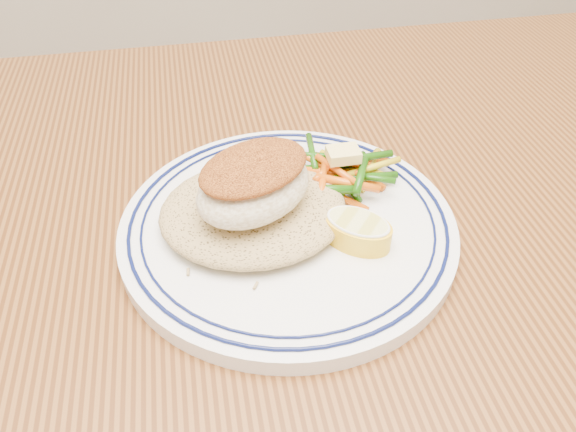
# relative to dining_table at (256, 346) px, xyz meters

# --- Properties ---
(dining_table) EXTENTS (1.50, 0.90, 0.75)m
(dining_table) POSITION_rel_dining_table_xyz_m (0.00, 0.00, 0.00)
(dining_table) COLOR #4A260E
(dining_table) RESTS_ON ground
(plate) EXTENTS (0.28, 0.28, 0.02)m
(plate) POSITION_rel_dining_table_xyz_m (0.04, 0.04, 0.11)
(plate) COLOR white
(plate) RESTS_ON dining_table
(rice_pilaf) EXTENTS (0.16, 0.14, 0.03)m
(rice_pilaf) POSITION_rel_dining_table_xyz_m (0.01, 0.04, 0.13)
(rice_pilaf) COLOR #A28651
(rice_pilaf) RESTS_ON plate
(fish_fillet) EXTENTS (0.12, 0.11, 0.05)m
(fish_fillet) POSITION_rel_dining_table_xyz_m (0.01, 0.03, 0.16)
(fish_fillet) COLOR beige
(fish_fillet) RESTS_ON rice_pilaf
(vegetable_pile) EXTENTS (0.11, 0.10, 0.03)m
(vegetable_pile) POSITION_rel_dining_table_xyz_m (0.09, 0.08, 0.13)
(vegetable_pile) COLOR gold
(vegetable_pile) RESTS_ON plate
(butter_pat) EXTENTS (0.03, 0.02, 0.01)m
(butter_pat) POSITION_rel_dining_table_xyz_m (0.09, 0.08, 0.14)
(butter_pat) COLOR #F9DE79
(butter_pat) RESTS_ON vegetable_pile
(lemon_wedge) EXTENTS (0.07, 0.07, 0.02)m
(lemon_wedge) POSITION_rel_dining_table_xyz_m (0.09, 0.00, 0.12)
(lemon_wedge) COLOR yellow
(lemon_wedge) RESTS_ON plate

